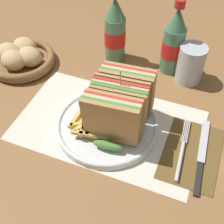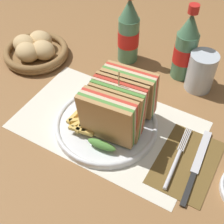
{
  "view_description": "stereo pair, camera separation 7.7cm",
  "coord_description": "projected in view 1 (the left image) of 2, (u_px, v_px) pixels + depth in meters",
  "views": [
    {
      "loc": [
        0.2,
        -0.48,
        0.6
      ],
      "look_at": [
        0.0,
        0.01,
        0.04
      ],
      "focal_mm": 50.0,
      "sensor_mm": 36.0,
      "label": 1
    },
    {
      "loc": [
        0.27,
        -0.44,
        0.6
      ],
      "look_at": [
        0.0,
        0.01,
        0.04
      ],
      "focal_mm": 50.0,
      "sensor_mm": 36.0,
      "label": 2
    }
  ],
  "objects": [
    {
      "name": "plate_main",
      "position": [
        109.0,
        126.0,
        0.78
      ],
      "size": [
        0.26,
        0.26,
        0.02
      ],
      "color": "white",
      "rests_on": "ground_plane"
    },
    {
      "name": "knife",
      "position": [
        202.0,
        156.0,
        0.72
      ],
      "size": [
        0.03,
        0.22,
        0.0
      ],
      "rotation": [
        0.0,
        0.0,
        0.07
      ],
      "color": "black",
      "rests_on": "napkin"
    },
    {
      "name": "coke_bottle_near",
      "position": [
        115.0,
        31.0,
        0.91
      ],
      "size": [
        0.06,
        0.06,
        0.22
      ],
      "color": "#4C7F5B",
      "rests_on": "ground_plane"
    },
    {
      "name": "coke_bottle_far",
      "position": [
        174.0,
        42.0,
        0.88
      ],
      "size": [
        0.06,
        0.06,
        0.22
      ],
      "color": "#4C7F5B",
      "rests_on": "ground_plane"
    },
    {
      "name": "fries_pile",
      "position": [
        87.0,
        124.0,
        0.75
      ],
      "size": [
        0.1,
        0.1,
        0.02
      ],
      "color": "#E0B756",
      "rests_on": "plate_main"
    },
    {
      "name": "glass_near",
      "position": [
        190.0,
        66.0,
        0.88
      ],
      "size": [
        0.08,
        0.08,
        0.11
      ],
      "color": "silver",
      "rests_on": "ground_plane"
    },
    {
      "name": "bread_basket",
      "position": [
        21.0,
        58.0,
        0.94
      ],
      "size": [
        0.2,
        0.2,
        0.07
      ],
      "color": "olive",
      "rests_on": "ground_plane"
    },
    {
      "name": "fork",
      "position": [
        181.0,
        154.0,
        0.72
      ],
      "size": [
        0.02,
        0.18,
        0.01
      ],
      "rotation": [
        0.0,
        0.0,
        0.07
      ],
      "color": "silver",
      "rests_on": "napkin"
    },
    {
      "name": "ketchup_blob",
      "position": [
        89.0,
        115.0,
        0.78
      ],
      "size": [
        0.04,
        0.04,
        0.02
      ],
      "color": "maroon",
      "rests_on": "plate_main"
    },
    {
      "name": "placemat",
      "position": [
        109.0,
        124.0,
        0.79
      ],
      "size": [
        0.46,
        0.28,
        0.0
      ],
      "color": "silver",
      "rests_on": "ground_plane"
    },
    {
      "name": "club_sandwich",
      "position": [
        120.0,
        105.0,
        0.72
      ],
      "size": [
        0.13,
        0.19,
        0.17
      ],
      "color": "tan",
      "rests_on": "plate_main"
    },
    {
      "name": "napkin",
      "position": [
        192.0,
        153.0,
        0.73
      ],
      "size": [
        0.13,
        0.2,
        0.0
      ],
      "color": "brown",
      "rests_on": "ground_plane"
    },
    {
      "name": "ground_plane",
      "position": [
        109.0,
        125.0,
        0.79
      ],
      "size": [
        4.0,
        4.0,
        0.0
      ],
      "primitive_type": "plane",
      "color": "olive"
    }
  ]
}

